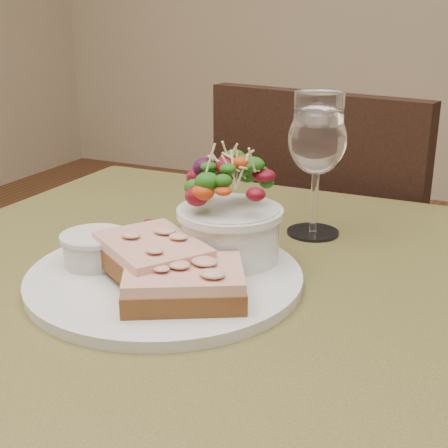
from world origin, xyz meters
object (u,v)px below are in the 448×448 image
at_px(sandwich_front, 184,284).
at_px(sandwich_back, 152,255).
at_px(wine_glass, 317,144).
at_px(cafe_table, 208,358).
at_px(dinner_plate, 165,277).
at_px(chair_far, 339,355).
at_px(ramekin, 95,247).
at_px(salad_bowl, 230,210).

height_order(sandwich_front, sandwich_back, sandwich_back).
distance_m(sandwich_back, wine_glass, 0.27).
height_order(cafe_table, wine_glass, wine_glass).
height_order(dinner_plate, sandwich_front, sandwich_front).
bearing_deg(chair_far, sandwich_front, 101.73).
xyz_separation_m(sandwich_back, ramekin, (-0.08, 0.00, -0.00)).
xyz_separation_m(cafe_table, salad_bowl, (0.01, 0.04, 0.17)).
distance_m(salad_bowl, wine_glass, 0.17).
xyz_separation_m(cafe_table, sandwich_front, (0.01, -0.07, 0.13)).
bearing_deg(wine_glass, salad_bowl, -109.96).
xyz_separation_m(ramekin, wine_glass, (0.19, 0.23, 0.09)).
bearing_deg(sandwich_front, wine_glass, 50.70).
xyz_separation_m(cafe_table, sandwich_back, (-0.05, -0.04, 0.14)).
xyz_separation_m(sandwich_front, salad_bowl, (-0.00, 0.12, 0.04)).
distance_m(chair_far, ramekin, 0.86).
relative_size(dinner_plate, sandwich_back, 1.98).
distance_m(cafe_table, sandwich_back, 0.15).
relative_size(sandwich_back, ramekin, 2.16).
xyz_separation_m(sandwich_front, wine_glass, (0.05, 0.27, 0.09)).
bearing_deg(wine_glass, sandwich_front, -101.01).
xyz_separation_m(dinner_plate, sandwich_front, (0.05, -0.05, 0.02)).
bearing_deg(ramekin, chair_far, 79.42).
relative_size(cafe_table, ramekin, 11.23).
bearing_deg(dinner_plate, cafe_table, 32.21).
bearing_deg(sandwich_front, salad_bowl, 62.97).
bearing_deg(salad_bowl, dinner_plate, -125.20).
xyz_separation_m(dinner_plate, wine_glass, (0.10, 0.22, 0.12)).
distance_m(sandwich_front, salad_bowl, 0.13).
bearing_deg(ramekin, wine_glass, 50.94).
xyz_separation_m(sandwich_front, ramekin, (-0.14, 0.04, 0.00)).
xyz_separation_m(cafe_table, dinner_plate, (-0.04, -0.02, 0.11)).
height_order(salad_bowl, wine_glass, wine_glass).
relative_size(chair_far, sandwich_front, 6.08).
relative_size(dinner_plate, salad_bowl, 2.41).
height_order(cafe_table, dinner_plate, dinner_plate).
distance_m(sandwich_back, salad_bowl, 0.11).
distance_m(sandwich_back, ramekin, 0.08).
bearing_deg(dinner_plate, sandwich_back, -109.38).
distance_m(chair_far, sandwich_back, 0.85).
height_order(chair_far, salad_bowl, chair_far).
distance_m(cafe_table, ramekin, 0.19).
bearing_deg(cafe_table, wine_glass, 71.93).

